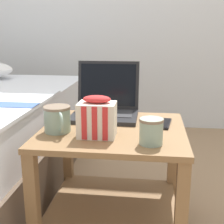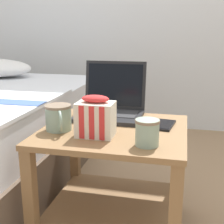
# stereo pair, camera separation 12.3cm
# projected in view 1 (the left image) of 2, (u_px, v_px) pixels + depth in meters

# --- Properties ---
(bedside_table) EXTENTS (0.59, 0.55, 0.48)m
(bedside_table) POSITION_uv_depth(u_px,v_px,m) (113.00, 166.00, 1.33)
(bedside_table) COLOR olive
(bedside_table) RESTS_ON ground_plane
(laptop) EXTENTS (0.30, 0.28, 0.25)m
(laptop) POSITION_uv_depth(u_px,v_px,m) (106.00, 105.00, 1.47)
(laptop) COLOR black
(laptop) RESTS_ON bedside_table
(mug_front_left) EXTENTS (0.09, 0.13, 0.09)m
(mug_front_left) POSITION_uv_depth(u_px,v_px,m) (151.00, 130.00, 1.10)
(mug_front_left) COLOR #8CA593
(mug_front_left) RESTS_ON bedside_table
(mug_front_right) EXTENTS (0.11, 0.14, 0.10)m
(mug_front_right) POSITION_uv_depth(u_px,v_px,m) (57.00, 118.00, 1.23)
(mug_front_right) COLOR #8CA593
(mug_front_right) RESTS_ON bedside_table
(snack_bag) EXTENTS (0.14, 0.11, 0.16)m
(snack_bag) POSITION_uv_depth(u_px,v_px,m) (97.00, 118.00, 1.17)
(snack_bag) COLOR silver
(snack_bag) RESTS_ON bedside_table
(cell_phone) EXTENTS (0.10, 0.16, 0.01)m
(cell_phone) POSITION_uv_depth(u_px,v_px,m) (161.00, 123.00, 1.34)
(cell_phone) COLOR black
(cell_phone) RESTS_ON bedside_table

